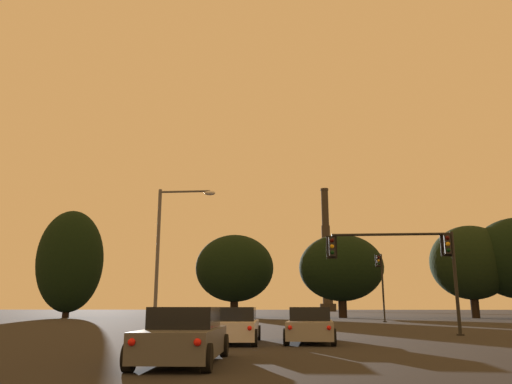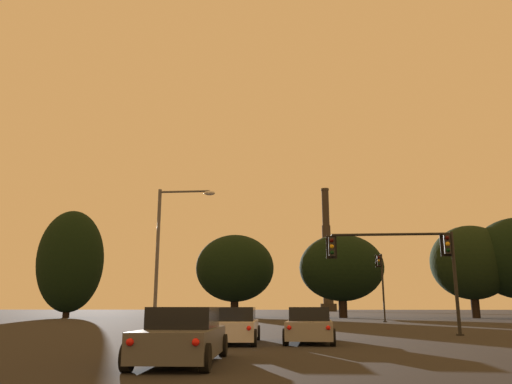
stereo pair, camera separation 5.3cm
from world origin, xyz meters
The scene contains 11 objects.
sedan_left_lane_second centered at (-3.51, 12.02, 0.67)m, with size 2.18×4.77×1.43m.
sedan_left_lane_front centered at (-3.09, 19.52, 0.67)m, with size 2.18×4.77×1.43m.
sedan_center_lane_front centered at (0.00, 20.18, 0.67)m, with size 2.16×4.77×1.43m.
traffic_light_overhead_right centered at (5.43, 25.89, 4.16)m, with size 6.87×0.50×5.36m.
traffic_light_far_right centered at (7.78, 49.78, 4.34)m, with size 0.78×0.50×6.65m.
street_lamp centered at (-7.88, 26.43, 5.05)m, with size 3.36×0.36×8.14m.
smokestack centered at (9.78, 178.21, 17.26)m, with size 5.68×5.68×43.91m.
treeline_center_left centered at (5.52, 69.31, 6.79)m, with size 11.69×10.52×11.41m.
treeline_center_right centered at (22.85, 68.58, 7.33)m, with size 10.73×9.66×12.32m.
treeline_left_mid centered at (-10.00, 73.83, 7.16)m, with size 11.73×10.56×12.18m.
treeline_far_left centered at (-32.37, 66.53, 7.77)m, with size 9.15×8.24×14.88m.
Camera 1 is at (-0.49, -1.41, 1.42)m, focal length 35.00 mm.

